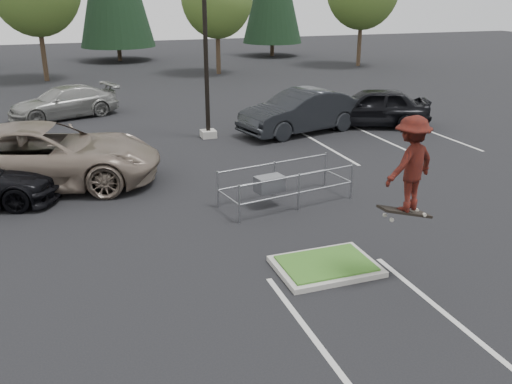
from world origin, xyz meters
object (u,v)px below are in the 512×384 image
object	(u,v)px
skateboarder	(410,165)
light_pole	(205,24)
cart_corral	(273,183)
car_l_tan	(44,155)
car_r_black	(372,107)
car_r_charc	(301,112)
car_far_silver	(65,102)

from	to	relation	value
skateboarder	light_pole	bearing A→B (deg)	-104.94
cart_corral	car_l_tan	distance (m)	7.35
light_pole	skateboarder	bearing A→B (deg)	-86.92
light_pole	car_r_black	world-z (taller)	light_pole
cart_corral	skateboarder	distance (m)	5.37
light_pole	car_r_black	size ratio (longest dim) A/B	1.98
car_r_black	car_r_charc	bearing A→B (deg)	-68.12
car_l_tan	car_r_charc	xyz separation A→B (m)	(10.34, 3.51, -0.07)
light_pole	cart_corral	bearing A→B (deg)	-91.57
cart_corral	car_far_silver	size ratio (longest dim) A/B	0.77
car_far_silver	car_l_tan	bearing A→B (deg)	-23.01
light_pole	cart_corral	distance (m)	8.96
skateboarder	car_r_charc	distance (m)	13.04
car_far_silver	car_r_charc	bearing A→B (deg)	37.41
car_r_black	car_far_silver	xyz separation A→B (m)	(-13.00, 6.50, -0.13)
skateboarder	car_l_tan	bearing A→B (deg)	-69.96
car_r_black	car_far_silver	world-z (taller)	car_r_black
car_r_charc	car_r_black	bearing A→B (deg)	76.45
car_r_charc	car_r_black	distance (m)	3.50
light_pole	cart_corral	world-z (taller)	light_pole
cart_corral	car_r_charc	xyz separation A→B (m)	(4.22, 7.57, 0.24)
cart_corral	skateboarder	bearing A→B (deg)	-89.24
car_l_tan	car_r_black	size ratio (longest dim) A/B	1.37
skateboarder	cart_corral	bearing A→B (deg)	-97.43
cart_corral	car_r_charc	bearing A→B (deg)	51.03
light_pole	car_l_tan	size ratio (longest dim) A/B	1.44
skateboarder	car_r_charc	world-z (taller)	skateboarder
cart_corral	car_r_black	distance (m)	10.82
skateboarder	car_far_silver	size ratio (longest dim) A/B	0.42
cart_corral	car_r_charc	size ratio (longest dim) A/B	0.71
light_pole	car_r_charc	size ratio (longest dim) A/B	1.83
car_l_tan	car_r_black	bearing A→B (deg)	-61.89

